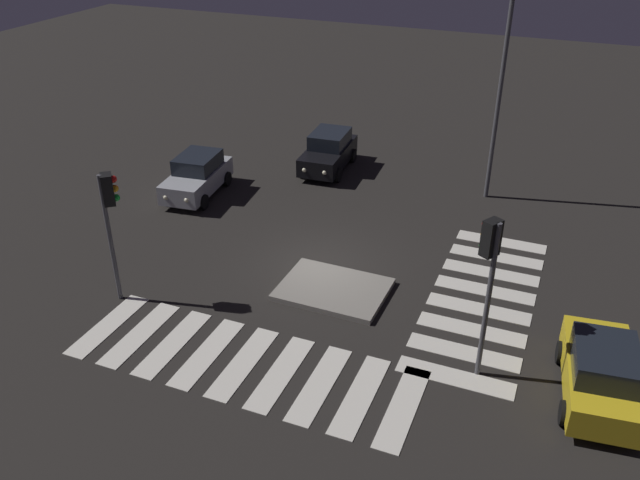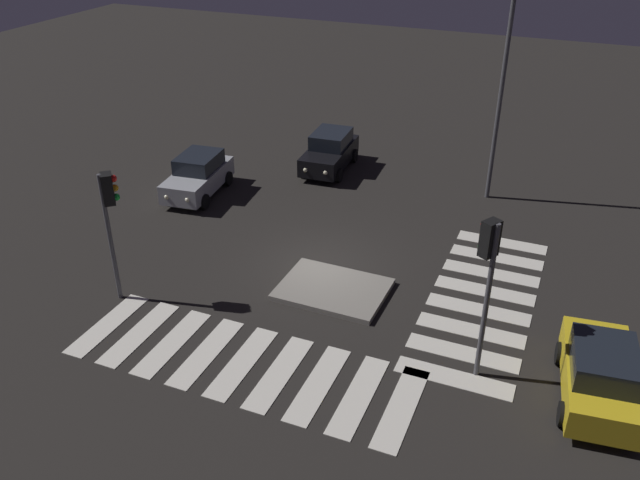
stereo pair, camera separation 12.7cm
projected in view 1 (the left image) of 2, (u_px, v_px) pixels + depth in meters
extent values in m
plane|color=black|center=(320.00, 265.00, 22.82)|extent=(80.00, 80.00, 0.00)
cube|color=gray|center=(333.00, 289.00, 21.33)|extent=(3.46, 2.62, 0.18)
cube|color=black|center=(328.00, 155.00, 29.88)|extent=(1.92, 4.00, 0.80)
cube|color=black|center=(330.00, 139.00, 29.72)|extent=(1.65, 2.09, 0.65)
cylinder|color=black|center=(337.00, 175.00, 28.83)|extent=(0.27, 0.64, 0.63)
cylinder|color=black|center=(302.00, 170.00, 29.28)|extent=(0.27, 0.64, 0.63)
cylinder|color=black|center=(353.00, 155.00, 30.83)|extent=(0.27, 0.64, 0.63)
cylinder|color=black|center=(320.00, 151.00, 31.29)|extent=(0.27, 0.64, 0.63)
sphere|color=#F2EABF|center=(325.00, 173.00, 28.17)|extent=(0.21, 0.21, 0.21)
sphere|color=#F2EABF|center=(304.00, 170.00, 28.43)|extent=(0.21, 0.21, 0.21)
cube|color=#9EA0A5|center=(197.00, 180.00, 27.52)|extent=(2.07, 4.02, 0.79)
cube|color=black|center=(198.00, 162.00, 27.36)|extent=(1.71, 2.13, 0.64)
cylinder|color=black|center=(203.00, 202.00, 26.49)|extent=(0.29, 0.64, 0.62)
cylinder|color=black|center=(167.00, 197.00, 26.88)|extent=(0.29, 0.64, 0.62)
cylinder|color=black|center=(227.00, 179.00, 28.50)|extent=(0.29, 0.64, 0.62)
cylinder|color=black|center=(193.00, 175.00, 28.89)|extent=(0.29, 0.64, 0.62)
sphere|color=#F2EABF|center=(187.00, 200.00, 25.82)|extent=(0.21, 0.21, 0.21)
sphere|color=#F2EABF|center=(166.00, 197.00, 26.04)|extent=(0.21, 0.21, 0.21)
cube|color=gold|center=(599.00, 376.00, 16.78)|extent=(2.12, 4.09, 0.80)
cube|color=black|center=(606.00, 360.00, 16.22)|extent=(1.75, 2.17, 0.65)
cylinder|color=black|center=(561.00, 352.00, 18.17)|extent=(0.30, 0.65, 0.63)
cylinder|color=black|center=(625.00, 363.00, 17.78)|extent=(0.30, 0.65, 0.63)
cylinder|color=black|center=(565.00, 413.00, 16.13)|extent=(0.30, 0.65, 0.63)
cylinder|color=black|center=(637.00, 427.00, 15.74)|extent=(0.30, 0.65, 0.63)
sphere|color=#F2EABF|center=(576.00, 329.00, 18.50)|extent=(0.21, 0.21, 0.21)
sphere|color=#F2EABF|center=(611.00, 335.00, 18.28)|extent=(0.21, 0.21, 0.21)
cylinder|color=#47474C|center=(110.00, 240.00, 20.01)|extent=(0.14, 0.14, 4.29)
cube|color=black|center=(108.00, 189.00, 19.24)|extent=(0.53, 0.54, 0.96)
sphere|color=red|center=(113.00, 179.00, 19.14)|extent=(0.22, 0.22, 0.22)
sphere|color=orange|center=(115.00, 188.00, 19.29)|extent=(0.22, 0.22, 0.22)
sphere|color=green|center=(116.00, 198.00, 19.44)|extent=(0.22, 0.22, 0.22)
cylinder|color=#47474C|center=(487.00, 303.00, 16.75)|extent=(0.14, 0.14, 4.64)
cube|color=black|center=(491.00, 238.00, 15.97)|extent=(0.50, 0.54, 0.96)
sphere|color=red|center=(486.00, 224.00, 15.96)|extent=(0.22, 0.22, 0.22)
sphere|color=orange|center=(485.00, 235.00, 16.11)|extent=(0.22, 0.22, 0.22)
sphere|color=green|center=(483.00, 245.00, 16.26)|extent=(0.22, 0.22, 0.22)
cylinder|color=#47474C|center=(498.00, 103.00, 25.69)|extent=(0.18, 0.18, 8.07)
cube|color=silver|center=(108.00, 325.00, 19.77)|extent=(0.70, 3.20, 0.02)
cube|color=silver|center=(140.00, 334.00, 19.39)|extent=(0.70, 3.20, 0.02)
cube|color=silver|center=(173.00, 343.00, 19.01)|extent=(0.70, 3.20, 0.02)
cube|color=silver|center=(207.00, 353.00, 18.63)|extent=(0.70, 3.20, 0.02)
cube|color=silver|center=(243.00, 363.00, 18.25)|extent=(0.70, 3.20, 0.02)
cube|color=silver|center=(281.00, 373.00, 17.88)|extent=(0.70, 3.20, 0.02)
cube|color=silver|center=(320.00, 384.00, 17.50)|extent=(0.70, 3.20, 0.02)
cube|color=silver|center=(360.00, 395.00, 17.12)|extent=(0.70, 3.20, 0.02)
cube|color=silver|center=(403.00, 407.00, 16.74)|extent=(0.70, 3.20, 0.02)
cube|color=silver|center=(455.00, 378.00, 17.72)|extent=(3.20, 0.70, 0.02)
cube|color=silver|center=(464.00, 352.00, 18.65)|extent=(3.20, 0.70, 0.02)
cube|color=silver|center=(471.00, 330.00, 19.58)|extent=(3.20, 0.70, 0.02)
cube|color=silver|center=(478.00, 309.00, 20.51)|extent=(3.20, 0.70, 0.02)
cube|color=silver|center=(485.00, 290.00, 21.44)|extent=(3.20, 0.70, 0.02)
cube|color=silver|center=(491.00, 273.00, 22.36)|extent=(3.20, 0.70, 0.02)
cube|color=silver|center=(496.00, 257.00, 23.29)|extent=(3.20, 0.70, 0.02)
cube|color=silver|center=(501.00, 242.00, 24.22)|extent=(3.20, 0.70, 0.02)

